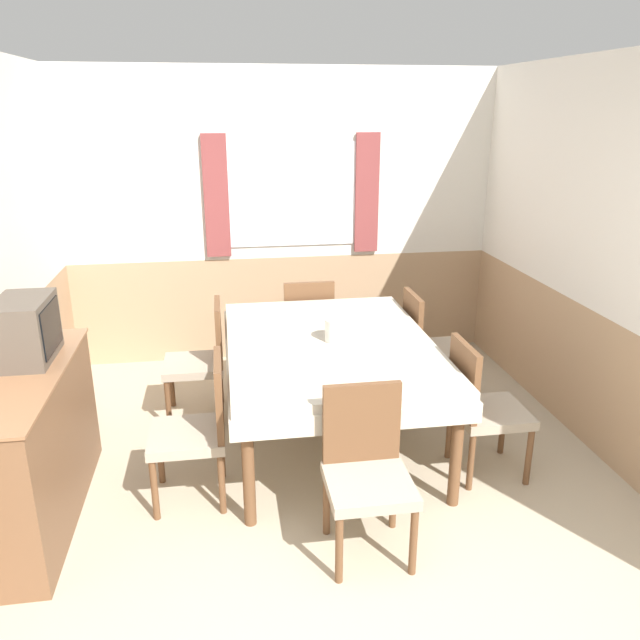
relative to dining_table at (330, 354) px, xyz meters
The scene contains 12 objects.
wall_back 1.84m from the dining_table, 94.33° to the left, with size 4.23×0.09×2.60m.
wall_right 1.92m from the dining_table, ahead, with size 0.05×4.21×2.60m.
dining_table is the anchor object (origin of this frame).
chair_head_window 1.14m from the dining_table, 90.00° to the left, with size 0.44×0.44×0.90m.
chair_left_far 1.05m from the dining_table, 148.44° to the left, with size 0.44×0.44×0.90m.
chair_right_far 1.05m from the dining_table, 31.56° to the left, with size 0.44×0.44×0.90m.
chair_head_near 1.14m from the dining_table, 90.00° to the right, with size 0.44×0.44×0.90m.
chair_left_near 1.05m from the dining_table, 148.44° to the right, with size 0.44×0.44×0.90m.
chair_right_near 1.05m from the dining_table, 31.56° to the right, with size 0.44×0.44×0.90m.
sideboard 1.91m from the dining_table, 161.81° to the right, with size 0.46×1.43×0.90m.
tv 1.89m from the dining_table, 167.98° to the right, with size 0.29×0.46×0.36m.
vase 0.19m from the dining_table, 11.70° to the right, with size 0.18×0.18×0.16m.
Camera 1 is at (-0.54, -1.77, 2.27)m, focal length 35.00 mm.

